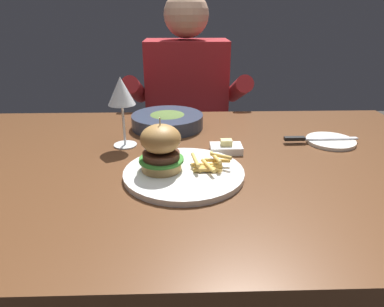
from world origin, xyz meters
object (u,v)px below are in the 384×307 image
butter_dish (226,148)px  soup_bowl (167,120)px  table_knife (314,139)px  wine_glass (121,93)px  bread_plate (331,141)px  diner_person (187,132)px  burger_sandwich (161,148)px  main_plate (184,173)px

butter_dish → soup_bowl: (-0.17, 0.22, 0.01)m
table_knife → soup_bowl: 0.46m
table_knife → wine_glass: bearing=-179.7°
bread_plate → butter_dish: butter_dish is taller
butter_dish → diner_person: 0.71m
burger_sandwich → bread_plate: (0.48, 0.19, -0.06)m
bread_plate → butter_dish: (-0.32, -0.06, 0.01)m
burger_sandwich → table_knife: burger_sandwich is taller
table_knife → butter_dish: 0.27m
bread_plate → diner_person: 0.76m
burger_sandwich → wine_glass: size_ratio=0.64×
butter_dish → soup_bowl: size_ratio=0.37×
burger_sandwich → table_knife: size_ratio=0.58×
wine_glass → table_knife: 0.56m
diner_person → butter_dish: bearing=-81.9°
butter_dish → soup_bowl: 0.27m
main_plate → diner_person: bearing=88.6°
burger_sandwich → diner_person: (0.07, 0.81, -0.25)m
wine_glass → butter_dish: bearing=-11.3°
soup_bowl → diner_person: (0.07, 0.46, -0.20)m
burger_sandwich → soup_bowl: (0.00, 0.35, -0.04)m
main_plate → soup_bowl: soup_bowl is taller
table_knife → butter_dish: bearing=-167.2°
table_knife → soup_bowl: bearing=160.0°
bread_plate → diner_person: size_ratio=0.12×
burger_sandwich → bread_plate: 0.53m
wine_glass → butter_dish: wine_glass is taller
burger_sandwich → wine_glass: 0.24m
wine_glass → diner_person: 0.73m
bread_plate → table_knife: size_ratio=0.64×
table_knife → butter_dish: (-0.26, -0.06, -0.00)m
burger_sandwich → diner_person: bearing=84.9°
main_plate → soup_bowl: bearing=98.0°
burger_sandwich → soup_bowl: burger_sandwich is taller
main_plate → soup_bowl: size_ratio=1.21×
wine_glass → bread_plate: wine_glass is taller
butter_dish → burger_sandwich: bearing=-141.6°
soup_bowl → wine_glass: bearing=-125.9°
burger_sandwich → bread_plate: burger_sandwich is taller
main_plate → burger_sandwich: 0.08m
wine_glass → burger_sandwich: bearing=-59.0°
wine_glass → soup_bowl: 0.24m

